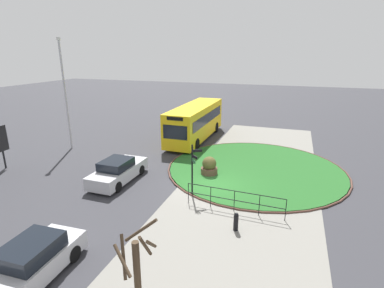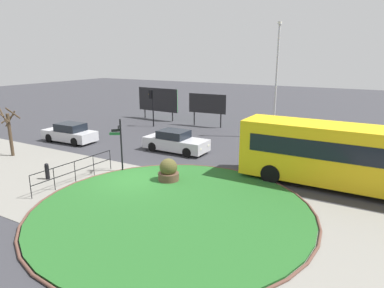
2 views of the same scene
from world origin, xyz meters
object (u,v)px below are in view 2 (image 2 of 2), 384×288
object	(u,v)px
bollard_foreground	(47,171)
billboard_left	(207,104)
billboard_right	(158,100)
lamppost_tall	(276,78)
car_far_lane	(175,142)
street_tree_bare	(9,130)
bus_yellow	(341,155)
signpost_directional	(120,142)
traffic_light_near	(152,100)
planter_near_signpost	(168,172)
car_near_lane	(70,133)

from	to	relation	value
bollard_foreground	billboard_left	xyz separation A→B (m)	(1.01, 16.53, 1.60)
billboard_right	lamppost_tall	bearing A→B (deg)	-4.93
car_far_lane	street_tree_bare	xyz separation A→B (m)	(-8.68, -6.23, 1.09)
bus_yellow	billboard_left	xyz separation A→B (m)	(-12.53, 10.10, 0.37)
lamppost_tall	billboard_right	distance (m)	12.91
lamppost_tall	billboard_left	bearing A→B (deg)	170.21
billboard_left	signpost_directional	bearing A→B (deg)	-87.36
bus_yellow	traffic_light_near	size ratio (longest dim) A/B	2.90
billboard_left	planter_near_signpost	xyz separation A→B (m)	(4.78, -13.64, -1.49)
bollard_foreground	traffic_light_near	bearing A→B (deg)	103.73
traffic_light_near	lamppost_tall	bearing A→B (deg)	-175.24
signpost_directional	bus_yellow	distance (m)	11.52
bollard_foreground	bus_yellow	world-z (taller)	bus_yellow
street_tree_bare	bollard_foreground	bearing A→B (deg)	-17.12
car_far_lane	lamppost_tall	bearing A→B (deg)	58.96
car_far_lane	billboard_left	xyz separation A→B (m)	(-1.97, 8.55, 1.38)
lamppost_tall	billboard_right	xyz separation A→B (m)	(-12.50, 1.79, -2.71)
bollard_foreground	street_tree_bare	bearing A→B (deg)	162.88
car_far_lane	lamppost_tall	distance (m)	9.60
car_far_lane	billboard_left	size ratio (longest dim) A/B	1.23
billboard_left	billboard_right	xyz separation A→B (m)	(-5.96, 0.66, -0.06)
car_far_lane	street_tree_bare	size ratio (longest dim) A/B	1.36
car_far_lane	billboard_left	distance (m)	8.88
lamppost_tall	street_tree_bare	bearing A→B (deg)	-134.15
signpost_directional	car_far_lane	world-z (taller)	signpost_directional
car_near_lane	lamppost_tall	bearing A→B (deg)	-147.03
street_tree_bare	bus_yellow	bearing A→B (deg)	13.64
bollard_foreground	planter_near_signpost	world-z (taller)	planter_near_signpost
bollard_foreground	billboard_right	world-z (taller)	billboard_right
lamppost_tall	planter_near_signpost	bearing A→B (deg)	-98.01
car_far_lane	lamppost_tall	world-z (taller)	lamppost_tall
planter_near_signpost	car_near_lane	bearing A→B (deg)	163.35
bus_yellow	lamppost_tall	size ratio (longest dim) A/B	1.10
traffic_light_near	street_tree_bare	size ratio (longest dim) A/B	1.02
signpost_directional	car_far_lane	bearing A→B (deg)	85.37
lamppost_tall	traffic_light_near	bearing A→B (deg)	-172.99
billboard_left	street_tree_bare	distance (m)	16.23
car_far_lane	street_tree_bare	bearing A→B (deg)	-143.77
billboard_left	billboard_right	distance (m)	6.00
bus_yellow	car_near_lane	xyz separation A→B (m)	(-18.93, -0.19, -1.02)
signpost_directional	billboard_right	size ratio (longest dim) A/B	0.62
bus_yellow	traffic_light_near	xyz separation A→B (m)	(-16.97, 7.63, 0.78)
bus_yellow	street_tree_bare	xyz separation A→B (m)	(-19.24, -4.67, 0.08)
lamppost_tall	billboard_right	bearing A→B (deg)	171.85
bollard_foreground	bus_yellow	bearing A→B (deg)	25.39
car_near_lane	billboard_left	size ratio (longest dim) A/B	1.18
billboard_left	street_tree_bare	size ratio (longest dim) A/B	1.10
car_near_lane	planter_near_signpost	xyz separation A→B (m)	(11.17, -3.34, -0.11)
signpost_directional	street_tree_bare	world-z (taller)	street_tree_bare
bus_yellow	billboard_left	bearing A→B (deg)	-38.32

